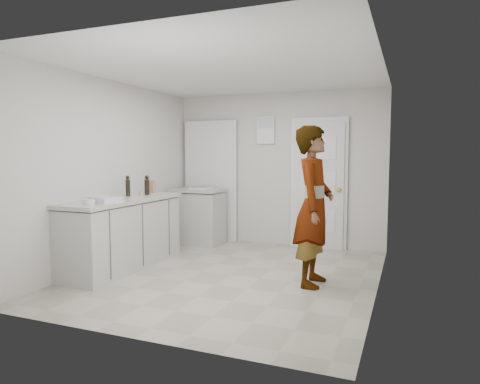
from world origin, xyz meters
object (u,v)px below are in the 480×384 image
at_px(cake_mix_box, 152,187).
at_px(oil_cruet_a, 147,186).
at_px(spice_jar, 141,193).
at_px(person, 314,206).
at_px(oil_cruet_b, 128,186).
at_px(egg_bowl, 89,202).
at_px(baking_dish, 105,200).

bearing_deg(cake_mix_box, oil_cruet_a, -55.13).
bearing_deg(cake_mix_box, spice_jar, -61.46).
relative_size(person, oil_cruet_b, 6.38).
distance_m(person, oil_cruet_b, 2.58).
bearing_deg(oil_cruet_b, cake_mix_box, 91.38).
distance_m(cake_mix_box, oil_cruet_b, 0.60).
bearing_deg(oil_cruet_b, oil_cruet_a, 65.03).
xyz_separation_m(person, cake_mix_box, (-2.59, 0.64, 0.11)).
height_order(spice_jar, oil_cruet_b, oil_cruet_b).
xyz_separation_m(spice_jar, oil_cruet_b, (-0.13, -0.13, 0.10)).
bearing_deg(spice_jar, person, -4.03).
bearing_deg(egg_bowl, person, 19.15).
bearing_deg(oil_cruet_a, spice_jar, -89.97).
height_order(cake_mix_box, egg_bowl, cake_mix_box).
distance_m(oil_cruet_a, baking_dish, 0.96).
bearing_deg(cake_mix_box, egg_bowl, -73.19).
relative_size(spice_jar, baking_dish, 0.17).
bearing_deg(oil_cruet_b, person, -0.92).
bearing_deg(baking_dish, spice_jar, 93.23).
xyz_separation_m(oil_cruet_b, baking_dish, (0.17, -0.69, -0.11)).
relative_size(oil_cruet_a, baking_dish, 0.67).
bearing_deg(person, spice_jar, 84.70).
height_order(cake_mix_box, oil_cruet_b, oil_cruet_b).
bearing_deg(spice_jar, egg_bowl, -90.68).
xyz_separation_m(spice_jar, oil_cruet_a, (-0.00, 0.14, 0.10)).
distance_m(person, cake_mix_box, 2.67).
bearing_deg(egg_bowl, spice_jar, 89.32).
bearing_deg(egg_bowl, oil_cruet_b, 97.24).
bearing_deg(cake_mix_box, oil_cruet_b, -76.71).
bearing_deg(baking_dish, person, 15.01).
xyz_separation_m(cake_mix_box, egg_bowl, (0.13, -1.50, -0.07)).
bearing_deg(oil_cruet_a, person, -7.24).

